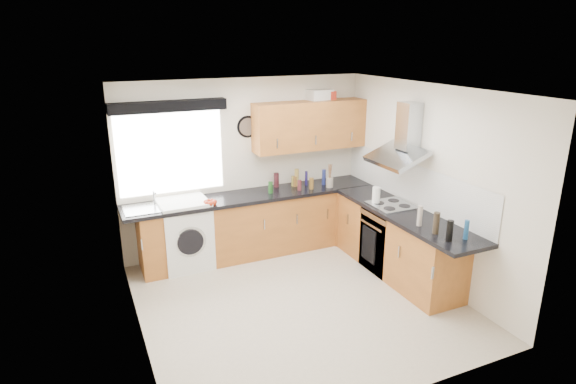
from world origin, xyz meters
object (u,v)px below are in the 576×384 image
washing_machine (185,233)px  oven (389,239)px  upper_cabinets (310,125)px  extractor_hood (402,141)px

washing_machine → oven: bearing=-28.1°
oven → upper_cabinets: size_ratio=0.50×
oven → extractor_hood: 1.35m
extractor_hood → upper_cabinets: 1.48m
oven → extractor_hood: extractor_hood is taller
extractor_hood → washing_machine: 3.14m
oven → extractor_hood: bearing=-0.0°
oven → upper_cabinets: 1.99m
extractor_hood → washing_machine: extractor_hood is taller
oven → upper_cabinets: (-0.55, 1.32, 1.38)m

